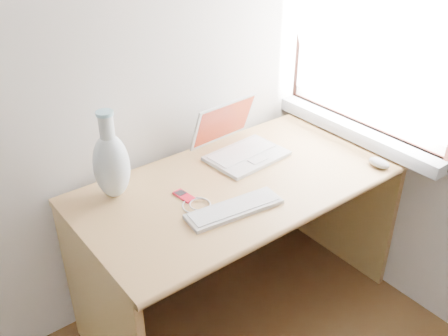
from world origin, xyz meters
TOP-DOWN VIEW (x-y plane):
  - window at (1.72, 1.30)m, footprint 0.11×0.99m
  - desk at (1.03, 1.43)m, footprint 1.41×0.71m
  - laptop at (1.16, 1.52)m, footprint 0.36×0.31m
  - external_keyboard at (0.86, 1.18)m, footprint 0.40×0.16m
  - mouse at (1.57, 1.06)m, footprint 0.06×0.10m
  - ipod at (0.76, 1.38)m, footprint 0.05×0.10m
  - cable_coil at (0.76, 1.30)m, footprint 0.15×0.15m
  - remote at (0.75, 1.20)m, footprint 0.05×0.08m
  - vase at (0.55, 1.56)m, footprint 0.14×0.14m

SIDE VIEW (x-z plane):
  - desk at x=1.03m, z-range 0.16..0.90m
  - remote at x=0.75m, z-range 0.75..0.75m
  - cable_coil at x=0.76m, z-range 0.75..0.75m
  - ipod at x=0.76m, z-range 0.75..0.76m
  - external_keyboard at x=0.86m, z-range 0.75..0.77m
  - mouse at x=1.57m, z-range 0.75..0.78m
  - laptop at x=1.16m, z-range 0.68..0.92m
  - vase at x=0.55m, z-range 0.71..1.08m
  - window at x=1.72m, z-range 0.72..1.83m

